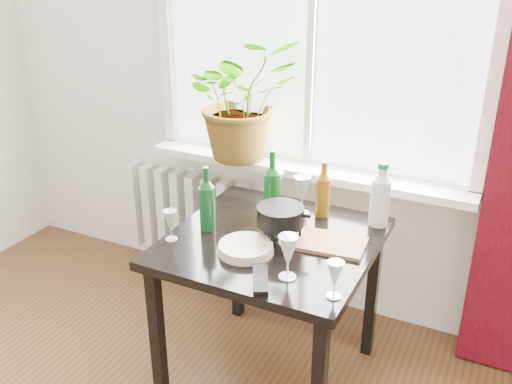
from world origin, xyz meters
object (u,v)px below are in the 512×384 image
at_px(table, 272,257).
at_px(tv_remote, 260,280).
at_px(wine_bottle_left, 207,198).
at_px(wineglass_front_right, 288,257).
at_px(wine_bottle_right, 272,185).
at_px(radiator, 187,216).
at_px(fondue_pot, 280,224).
at_px(wineglass_far_right, 335,279).
at_px(plate_stack, 246,248).
at_px(cleaning_bottle, 381,194).
at_px(wineglass_front_left, 171,225).
at_px(wineglass_back_left, 276,188).
at_px(bottle_amber, 323,189).
at_px(cutting_board, 329,243).
at_px(potted_plant, 242,99).
at_px(wineglass_back_center, 302,195).

relative_size(table, tv_remote, 4.51).
bearing_deg(wine_bottle_left, wineglass_front_right, -23.96).
bearing_deg(wine_bottle_right, radiator, 149.64).
relative_size(radiator, fondue_pot, 3.52).
relative_size(wine_bottle_left, wineglass_far_right, 2.00).
xyz_separation_m(plate_stack, tv_remote, (0.15, -0.17, -0.01)).
height_order(cleaning_bottle, wineglass_front_left, cleaning_bottle).
height_order(wineglass_back_left, plate_stack, wineglass_back_left).
relative_size(bottle_amber, cutting_board, 0.89).
xyz_separation_m(wine_bottle_right, wineglass_back_left, (-0.04, 0.13, -0.08)).
bearing_deg(wine_bottle_right, cleaning_bottle, 17.67).
distance_m(potted_plant, bottle_amber, 0.68).
relative_size(potted_plant, wineglass_back_left, 3.66).
xyz_separation_m(fondue_pot, tv_remote, (0.07, -0.33, -0.07)).
relative_size(wine_bottle_left, wine_bottle_right, 0.90).
bearing_deg(potted_plant, table, -52.60).
xyz_separation_m(potted_plant, bottle_amber, (0.55, -0.27, -0.29)).
distance_m(cleaning_bottle, wineglass_front_left, 0.91).
height_order(wineglass_front_right, wineglass_back_left, wineglass_front_right).
xyz_separation_m(table, wine_bottle_left, (-0.29, -0.04, 0.24)).
xyz_separation_m(wine_bottle_right, cleaning_bottle, (0.45, 0.14, -0.01)).
bearing_deg(wineglass_front_right, radiator, 139.40).
distance_m(wineglass_front_right, wineglass_far_right, 0.20).
height_order(radiator, wineglass_front_left, wineglass_front_left).
relative_size(wineglass_back_left, plate_stack, 0.75).
xyz_separation_m(wineglass_back_left, tv_remote, (0.23, -0.63, -0.08)).
bearing_deg(wineglass_back_left, radiator, 156.12).
bearing_deg(potted_plant, wineglass_back_left, -40.09).
bearing_deg(fondue_pot, plate_stack, -110.79).
xyz_separation_m(wine_bottle_left, tv_remote, (0.39, -0.28, -0.14)).
bearing_deg(cleaning_bottle, radiator, 166.01).
bearing_deg(wineglass_back_center, wineglass_front_right, -73.34).
distance_m(table, wineglass_far_right, 0.51).
bearing_deg(wineglass_front_left, cleaning_bottle, 35.20).
distance_m(radiator, bottle_amber, 1.13).
xyz_separation_m(table, tv_remote, (0.10, -0.32, 0.10)).
relative_size(table, wine_bottle_left, 2.90).
bearing_deg(wineglass_far_right, cleaning_bottle, 90.83).
distance_m(wineglass_front_right, wineglass_back_left, 0.64).
distance_m(wineglass_far_right, wineglass_back_left, 0.79).
relative_size(potted_plant, wine_bottle_right, 1.94).
height_order(wine_bottle_right, fondue_pot, wine_bottle_right).
distance_m(potted_plant, wineglass_front_left, 0.85).
bearing_deg(wineglass_front_right, cutting_board, 79.92).
distance_m(table, potted_plant, 0.88).
height_order(wine_bottle_right, wineglass_front_right, wine_bottle_right).
relative_size(wine_bottle_left, bottle_amber, 1.09).
distance_m(radiator, wineglass_back_center, 1.04).
bearing_deg(wineglass_back_center, cleaning_bottle, 8.14).
relative_size(table, wine_bottle_right, 2.62).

